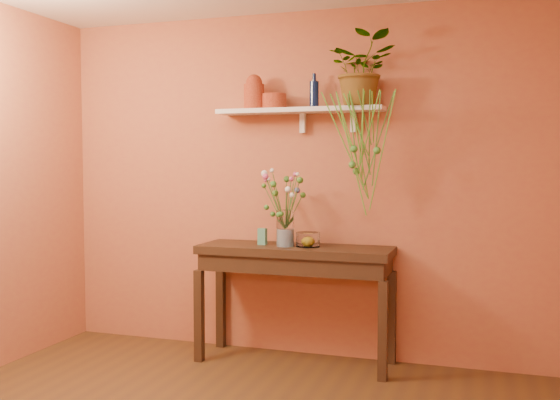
# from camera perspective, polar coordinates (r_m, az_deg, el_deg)

# --- Properties ---
(room) EXTENTS (4.04, 4.04, 2.70)m
(room) POSITION_cam_1_polar(r_m,az_deg,el_deg) (3.17, -8.87, 0.26)
(room) COLOR #503518
(room) RESTS_ON ground
(sideboard) EXTENTS (1.47, 0.47, 0.89)m
(sideboard) POSITION_cam_1_polar(r_m,az_deg,el_deg) (4.82, 1.35, -5.68)
(sideboard) COLOR #352315
(sideboard) RESTS_ON ground
(wall_shelf) EXTENTS (1.30, 0.24, 0.19)m
(wall_shelf) POSITION_cam_1_polar(r_m,az_deg,el_deg) (4.90, 1.88, 7.98)
(wall_shelf) COLOR white
(wall_shelf) RESTS_ON room
(terracotta_jug) EXTENTS (0.20, 0.20, 0.27)m
(terracotta_jug) POSITION_cam_1_polar(r_m,az_deg,el_deg) (5.00, -2.34, 9.61)
(terracotta_jug) COLOR #AE4727
(terracotta_jug) RESTS_ON wall_shelf
(terracotta_pot) EXTENTS (0.24, 0.24, 0.11)m
(terracotta_pot) POSITION_cam_1_polar(r_m,az_deg,el_deg) (4.96, -0.52, 8.85)
(terracotta_pot) COLOR #AE4727
(terracotta_pot) RESTS_ON wall_shelf
(blue_bottle) EXTENTS (0.09, 0.09, 0.26)m
(blue_bottle) POSITION_cam_1_polar(r_m,az_deg,el_deg) (4.91, 3.08, 9.49)
(blue_bottle) COLOR #0A173E
(blue_bottle) RESTS_ON wall_shelf
(spider_plant) EXTENTS (0.53, 0.48, 0.53)m
(spider_plant) POSITION_cam_1_polar(r_m,az_deg,el_deg) (4.80, 7.39, 11.51)
(spider_plant) COLOR #3D7F2D
(spider_plant) RESTS_ON wall_shelf
(plant_fronds) EXTENTS (0.53, 0.36, 0.88)m
(plant_fronds) POSITION_cam_1_polar(r_m,az_deg,el_deg) (4.58, 7.29, 4.82)
(plant_fronds) COLOR #3D7F2D
(plant_fronds) RESTS_ON wall_shelf
(glass_vase) EXTENTS (0.13, 0.13, 0.27)m
(glass_vase) POSITION_cam_1_polar(r_m,az_deg,el_deg) (4.78, 0.48, -2.80)
(glass_vase) COLOR white
(glass_vase) RESTS_ON sideboard
(bouquet) EXTENTS (0.39, 0.47, 0.45)m
(bouquet) POSITION_cam_1_polar(r_m,az_deg,el_deg) (4.74, 0.17, 0.70)
(bouquet) COLOR #386B28
(bouquet) RESTS_ON glass_vase
(glass_bowl) EXTENTS (0.18, 0.18, 0.11)m
(glass_bowl) POSITION_cam_1_polar(r_m,az_deg,el_deg) (4.76, 2.53, -3.62)
(glass_bowl) COLOR white
(glass_bowl) RESTS_ON sideboard
(lemon) EXTENTS (0.08, 0.08, 0.08)m
(lemon) POSITION_cam_1_polar(r_m,az_deg,el_deg) (4.75, 2.53, -3.73)
(lemon) COLOR yellow
(lemon) RESTS_ON glass_bowl
(carton) EXTENTS (0.06, 0.05, 0.13)m
(carton) POSITION_cam_1_polar(r_m,az_deg,el_deg) (4.88, -1.59, -3.29)
(carton) COLOR teal
(carton) RESTS_ON sideboard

